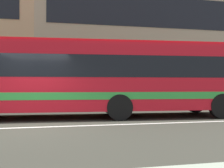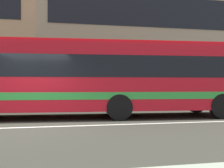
{
  "view_description": "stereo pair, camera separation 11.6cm",
  "coord_description": "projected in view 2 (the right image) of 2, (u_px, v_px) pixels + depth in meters",
  "views": [
    {
      "loc": [
        0.93,
        -8.53,
        1.35
      ],
      "look_at": [
        3.11,
        1.86,
        1.4
      ],
      "focal_mm": 41.2,
      "sensor_mm": 36.0,
      "label": 1
    },
    {
      "loc": [
        1.05,
        -8.55,
        1.35
      ],
      "look_at": [
        3.11,
        1.86,
        1.4
      ],
      "focal_mm": 41.2,
      "sensor_mm": 36.0,
      "label": 2
    }
  ],
  "objects": [
    {
      "name": "apartment_block_right",
      "position": [
        151.0,
        37.0,
        25.62
      ],
      "size": [
        21.22,
        10.43,
        12.31
      ],
      "color": "tan",
      "rests_on": "ground_plane"
    },
    {
      "name": "lane_centre_line",
      "position": [
        28.0,
        127.0,
        8.18
      ],
      "size": [
        60.0,
        0.16,
        0.01
      ],
      "primitive_type": "cube",
      "color": "silver",
      "rests_on": "ground_plane"
    },
    {
      "name": "ground_plane",
      "position": [
        28.0,
        127.0,
        8.18
      ],
      "size": [
        160.0,
        160.0,
        0.0
      ],
      "primitive_type": "plane",
      "color": "#35352C"
    },
    {
      "name": "transit_bus",
      "position": [
        98.0,
        76.0,
        10.87
      ],
      "size": [
        12.0,
        3.31,
        3.12
      ],
      "color": "red",
      "rests_on": "ground_plane"
    }
  ]
}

